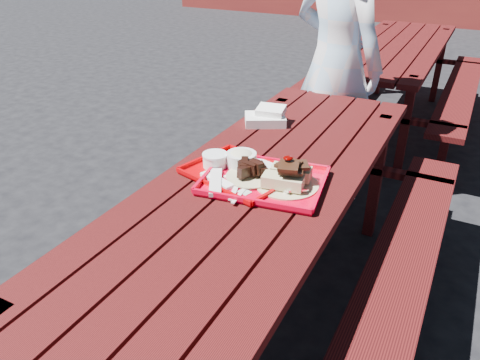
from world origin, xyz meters
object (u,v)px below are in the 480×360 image
(picnic_table_near, at_px, (257,220))
(person, at_px, (336,63))
(near_tray, at_px, (265,174))
(far_tray, at_px, (237,171))
(picnic_table_far, at_px, (393,66))

(picnic_table_near, bearing_deg, person, 94.82)
(near_tray, bearing_deg, person, 96.21)
(person, bearing_deg, far_tray, 114.27)
(near_tray, relative_size, person, 0.28)
(picnic_table_far, bearing_deg, person, -94.52)
(picnic_table_far, relative_size, near_tray, 4.72)
(picnic_table_near, distance_m, near_tray, 0.23)
(picnic_table_near, distance_m, picnic_table_far, 2.80)
(near_tray, relative_size, far_tray, 1.07)
(near_tray, bearing_deg, far_tray, -174.70)
(picnic_table_far, xyz_separation_m, person, (-0.11, -1.44, 0.34))
(picnic_table_near, height_order, near_tray, near_tray)
(picnic_table_near, relative_size, person, 1.33)
(picnic_table_near, xyz_separation_m, far_tray, (-0.09, -0.01, 0.21))
(far_tray, bearing_deg, person, 91.13)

